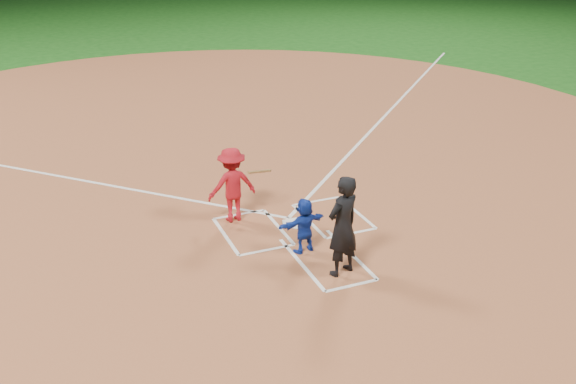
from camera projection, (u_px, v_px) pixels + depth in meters
name	position (u px, v px, depth m)	size (l,w,h in m)	color
ground	(294.00, 224.00, 14.34)	(120.00, 120.00, 0.00)	#154D13
home_plate_dirt	(217.00, 142.00, 19.42)	(28.00, 28.00, 0.01)	brown
home_plate	(294.00, 223.00, 14.33)	(0.60, 0.60, 0.02)	white
catcher	(304.00, 225.00, 12.96)	(1.08, 0.34, 1.17)	#1432A5
umpire	(343.00, 226.00, 12.00)	(0.73, 0.48, 2.01)	black
chalk_markings	(224.00, 149.00, 18.81)	(28.35, 17.32, 0.01)	white
batter_at_plate	(232.00, 185.00, 14.19)	(1.53, 0.76, 1.71)	#AA121D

